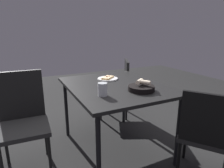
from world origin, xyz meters
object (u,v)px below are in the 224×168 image
at_px(pizza_plate, 108,78).
at_px(chair_near, 119,85).
at_px(chair_spare, 207,132).
at_px(dining_table, 115,90).
at_px(bread_basket, 141,88).
at_px(beer_glass, 103,90).
at_px(chair_far, 23,115).

xyz_separation_m(pizza_plate, chair_near, (0.54, -0.44, -0.27)).
xyz_separation_m(chair_near, chair_spare, (-1.58, 0.01, -0.00)).
xyz_separation_m(pizza_plate, chair_spare, (-1.04, -0.43, -0.27)).
height_order(pizza_plate, chair_spare, chair_spare).
relative_size(dining_table, bread_basket, 4.67).
distance_m(beer_glass, chair_far, 0.81).
relative_size(dining_table, chair_near, 1.34).
relative_size(chair_near, chair_far, 0.93).
bearing_deg(pizza_plate, bread_basket, -169.10).
bearing_deg(beer_glass, chair_spare, -126.41).
bearing_deg(bread_basket, dining_table, 24.31).
distance_m(beer_glass, chair_near, 1.31).
bearing_deg(bread_basket, beer_glass, 86.10).
xyz_separation_m(pizza_plate, beer_glass, (-0.51, 0.28, 0.04)).
bearing_deg(beer_glass, chair_near, -34.54).
bearing_deg(dining_table, beer_glass, 135.62).
xyz_separation_m(dining_table, bread_basket, (-0.29, -0.13, 0.09)).
bearing_deg(bread_basket, chair_near, -17.34).
bearing_deg(chair_far, dining_table, -98.36).
xyz_separation_m(pizza_plate, chair_far, (-0.11, 0.94, -0.23)).
relative_size(bread_basket, chair_spare, 0.29).
distance_m(bread_basket, chair_far, 1.15).
xyz_separation_m(beer_glass, chair_far, (0.40, 0.65, -0.27)).
bearing_deg(bread_basket, pizza_plate, 10.90).
relative_size(chair_near, chair_spare, 1.01).
distance_m(dining_table, chair_spare, 0.94).
bearing_deg(chair_near, pizza_plate, 141.07).
distance_m(bread_basket, chair_near, 1.17).
xyz_separation_m(chair_near, chair_far, (-0.66, 1.38, 0.04)).
xyz_separation_m(dining_table, beer_glass, (-0.26, 0.26, 0.11)).
height_order(dining_table, chair_far, chair_far).
distance_m(pizza_plate, beer_glass, 0.58).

